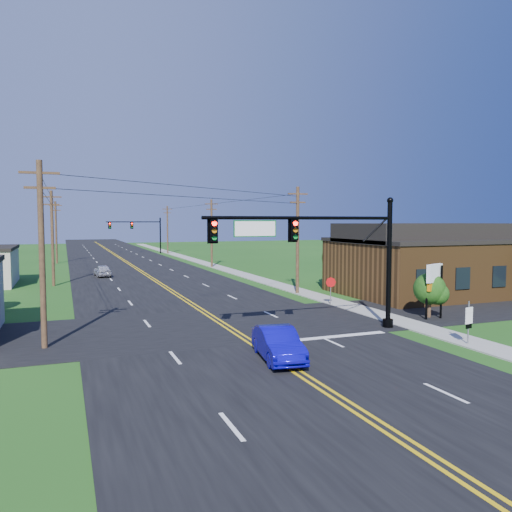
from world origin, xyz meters
name	(u,v)px	position (x,y,z in m)	size (l,w,h in m)	color
ground	(319,390)	(0.00, 0.00, 0.00)	(260.00, 260.00, 0.00)	#1A4814
road_main	(135,268)	(0.00, 50.00, 0.02)	(16.00, 220.00, 0.04)	black
road_cross	(221,325)	(0.00, 12.00, 0.02)	(70.00, 10.00, 0.04)	black
sidewalk	(236,273)	(10.50, 40.00, 0.04)	(2.00, 160.00, 0.08)	gray
signal_mast_main	(320,247)	(4.34, 8.00, 4.75)	(11.30, 0.60, 7.48)	black
signal_mast_far	(137,230)	(4.44, 80.00, 4.55)	(10.98, 0.60, 7.48)	black
brick_building	(428,266)	(20.00, 18.00, 2.35)	(14.20, 11.20, 4.70)	#513417
utility_pole_left_a	(42,251)	(-9.50, 10.00, 4.72)	(1.80, 0.28, 9.00)	#342117
utility_pole_left_b	(52,236)	(-9.50, 35.00, 4.72)	(1.80, 0.28, 9.00)	#342117
utility_pole_left_c	(56,231)	(-9.50, 62.00, 4.72)	(1.80, 0.28, 9.00)	#342117
utility_pole_right_a	(298,238)	(9.80, 22.00, 4.72)	(1.80, 0.28, 9.00)	#342117
utility_pole_right_b	(212,232)	(9.80, 48.00, 4.72)	(1.80, 0.28, 9.00)	#342117
utility_pole_right_c	(167,229)	(9.80, 78.00, 4.72)	(1.80, 0.28, 9.00)	#342117
tree_right_back	(337,258)	(16.00, 26.00, 2.60)	(3.00, 3.00, 4.10)	#342117
shrub_corner	(429,289)	(13.00, 9.50, 1.85)	(2.00, 2.00, 2.86)	#342117
blue_car	(278,344)	(0.18, 4.08, 0.71)	(1.51, 4.32, 1.42)	#0D08B2
distant_car	(103,271)	(-4.61, 41.39, 0.65)	(1.55, 3.84, 1.31)	silver
route_sign	(469,320)	(10.04, 3.15, 1.28)	(0.55, 0.14, 2.20)	slate
stop_sign	(331,285)	(9.53, 15.89, 1.48)	(0.71, 0.27, 2.06)	slate
pylon_sign	(434,279)	(12.93, 9.00, 2.53)	(1.64, 0.90, 3.47)	black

